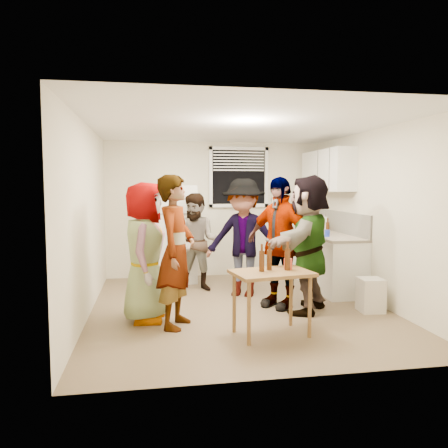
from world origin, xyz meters
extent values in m
cube|color=white|center=(-0.75, 1.88, 0.85)|extent=(0.70, 0.70, 1.70)
cube|color=white|center=(1.70, 1.15, 0.43)|extent=(0.60, 2.20, 0.86)
cube|color=beige|center=(1.70, 1.15, 0.88)|extent=(0.64, 2.22, 0.04)
cube|color=#AFABA1|center=(1.99, 1.15, 1.08)|extent=(0.03, 2.20, 0.36)
cube|color=white|center=(1.83, 1.35, 1.95)|extent=(0.34, 1.60, 0.70)
cylinder|color=white|center=(1.68, 1.07, 0.90)|extent=(0.13, 0.13, 0.27)
cylinder|color=black|center=(1.75, 1.85, 0.90)|extent=(0.08, 0.08, 0.31)
cylinder|color=#47230C|center=(1.60, 0.74, 0.90)|extent=(0.06, 0.06, 0.21)
cylinder|color=blue|center=(1.52, 0.55, 0.90)|extent=(0.08, 0.08, 0.11)
cube|color=#DEB857|center=(1.92, 1.55, 0.97)|extent=(0.02, 0.18, 0.15)
cube|color=silver|center=(1.72, -0.47, 0.25)|extent=(0.33, 0.33, 0.45)
cylinder|color=#47230C|center=(0.34, -1.10, 0.73)|extent=(0.06, 0.06, 0.25)
cylinder|color=red|center=(0.36, -1.06, 0.73)|extent=(0.10, 0.10, 0.13)
imported|color=gray|center=(-1.27, -0.35, 0.00)|extent=(1.84, 1.09, 0.55)
imported|color=#141933|center=(-0.90, -0.65, 0.00)|extent=(1.94, 1.28, 0.44)
imported|color=#523922|center=(-0.45, 1.13, 0.00)|extent=(1.25, 1.74, 0.60)
imported|color=#46464C|center=(0.21, 0.67, 0.00)|extent=(1.86, 2.13, 0.67)
imported|color=black|center=(0.56, -0.03, 0.00)|extent=(2.09, 1.95, 0.44)
imported|color=#CF6D53|center=(0.89, -0.30, 0.00)|extent=(2.50, 2.48, 0.54)
camera|label=1|loc=(-1.19, -5.82, 1.70)|focal=35.00mm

